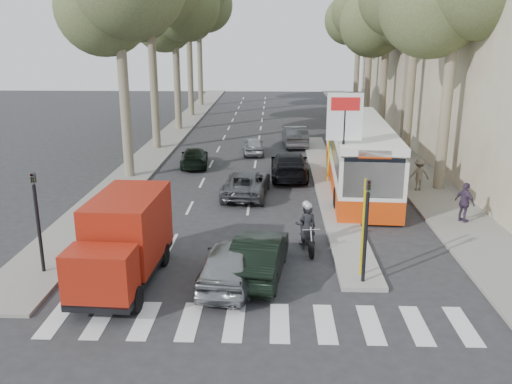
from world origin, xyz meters
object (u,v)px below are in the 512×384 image
dark_hatchback (259,256)px  city_bus (358,153)px  silver_hatchback (231,262)px  red_truck (124,239)px  motorcycle (306,227)px

dark_hatchback → city_bus: 12.58m
silver_hatchback → red_truck: red_truck is taller
dark_hatchback → city_bus: city_bus is taller
silver_hatchback → city_bus: bearing=-110.1°
silver_hatchback → dark_hatchback: 1.09m
dark_hatchback → motorcycle: bearing=-116.9°
red_truck → motorcycle: bearing=30.0°
red_truck → dark_hatchback: bearing=10.4°
city_bus → silver_hatchback: bearing=-112.9°
red_truck → city_bus: city_bus is taller
dark_hatchback → motorcycle: (1.75, 2.58, 0.12)m
motorcycle → silver_hatchback: bearing=-137.6°
silver_hatchback → red_truck: size_ratio=0.80×
dark_hatchback → motorcycle: size_ratio=2.02×
silver_hatchback → city_bus: size_ratio=0.33×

